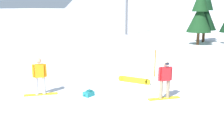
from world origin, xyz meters
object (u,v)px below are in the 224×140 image
at_px(trail_marker_pole, 155,63).
at_px(pine_tree_twin, 200,13).
at_px(snowboarder_foreground, 40,76).
at_px(loose_snowboard_near_right, 134,80).
at_px(backpack_teal, 89,94).
at_px(snowboarder_midground, 165,79).
at_px(pine_tree_short, 205,12).

relative_size(trail_marker_pole, pine_tree_twin, 0.26).
relative_size(snowboarder_foreground, loose_snowboard_near_right, 0.93).
bearing_deg(trail_marker_pole, pine_tree_twin, 92.34).
bearing_deg(loose_snowboard_near_right, backpack_teal, -106.53).
height_order(loose_snowboard_near_right, pine_tree_twin, pine_tree_twin).
distance_m(snowboarder_foreground, backpack_teal, 2.32).
bearing_deg(loose_snowboard_near_right, trail_marker_pole, 73.11).
distance_m(snowboarder_midground, loose_snowboard_near_right, 2.84).
bearing_deg(pine_tree_short, trail_marker_pole, -88.17).
height_order(snowboarder_foreground, pine_tree_twin, pine_tree_twin).
bearing_deg(snowboarder_midground, backpack_teal, -157.33).
relative_size(snowboarder_midground, pine_tree_short, 0.28).
bearing_deg(pine_tree_twin, backpack_teal, -92.38).
distance_m(backpack_teal, pine_tree_short, 22.14).
bearing_deg(pine_tree_short, loose_snowboard_near_right, -89.88).
height_order(backpack_teal, trail_marker_pole, trail_marker_pole).
distance_m(loose_snowboard_near_right, trail_marker_pole, 1.87).
bearing_deg(snowboarder_foreground, trail_marker_pole, 58.43).
height_order(loose_snowboard_near_right, backpack_teal, loose_snowboard_near_right).
relative_size(snowboarder_foreground, backpack_teal, 3.10).
bearing_deg(snowboarder_foreground, loose_snowboard_near_right, 53.05).
height_order(snowboarder_foreground, backpack_teal, snowboarder_foreground).
height_order(snowboarder_foreground, loose_snowboard_near_right, snowboarder_foreground).
relative_size(snowboarder_foreground, pine_tree_short, 0.28).
bearing_deg(loose_snowboard_near_right, pine_tree_short, 90.12).
distance_m(trail_marker_pole, pine_tree_short, 17.45).
xyz_separation_m(snowboarder_midground, trail_marker_pole, (-1.66, 3.36, -0.12)).
bearing_deg(loose_snowboard_near_right, pine_tree_twin, 90.28).
height_order(backpack_teal, pine_tree_short, pine_tree_short).
xyz_separation_m(snowboarder_midground, loose_snowboard_near_right, (-2.17, 1.67, -0.74)).
bearing_deg(snowboarder_midground, pine_tree_short, 96.12).
xyz_separation_m(snowboarder_foreground, backpack_teal, (2.00, 0.88, -0.78)).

